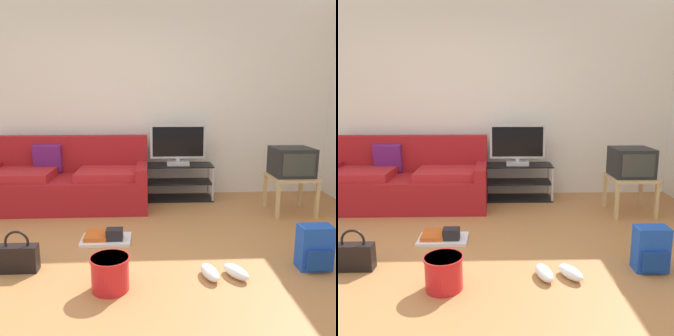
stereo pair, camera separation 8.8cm
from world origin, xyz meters
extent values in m
cube|color=#B27542|center=(0.00, 0.00, -0.01)|extent=(9.00, 9.80, 0.02)
cube|color=silver|center=(0.00, 2.45, 1.35)|extent=(9.00, 0.10, 2.70)
cube|color=maroon|center=(-0.64, 1.81, 0.20)|extent=(2.06, 0.91, 0.39)
cube|color=maroon|center=(-0.64, 2.16, 0.64)|extent=(2.06, 0.20, 0.49)
cube|color=maroon|center=(0.32, 1.81, 0.47)|extent=(0.14, 0.91, 0.16)
cube|color=#AF2026|center=(-1.21, 1.75, 0.44)|extent=(0.82, 0.63, 0.10)
cube|color=#AF2026|center=(-0.08, 1.75, 0.44)|extent=(0.82, 0.63, 0.10)
cube|color=#661E70|center=(-0.93, 2.04, 0.59)|extent=(0.36, 0.17, 0.37)
cube|color=black|center=(0.80, 2.10, 0.48)|extent=(0.95, 0.40, 0.02)
cube|color=black|center=(0.80, 2.10, 0.24)|extent=(0.91, 0.38, 0.02)
cube|color=black|center=(0.80, 2.10, 0.01)|extent=(0.95, 0.40, 0.02)
cylinder|color=#B7B7BC|center=(0.34, 1.92, 0.24)|extent=(0.03, 0.03, 0.49)
cylinder|color=#B7B7BC|center=(1.26, 1.92, 0.24)|extent=(0.03, 0.03, 0.49)
cylinder|color=#B7B7BC|center=(0.34, 2.28, 0.24)|extent=(0.03, 0.03, 0.49)
cylinder|color=#B7B7BC|center=(1.26, 2.28, 0.24)|extent=(0.03, 0.03, 0.49)
cube|color=#B2B2B7|center=(0.80, 2.08, 0.51)|extent=(0.30, 0.22, 0.05)
cube|color=#B2B2B7|center=(0.80, 2.08, 0.56)|extent=(0.05, 0.04, 0.04)
cube|color=#B2B2B7|center=(0.80, 2.08, 0.81)|extent=(0.74, 0.04, 0.46)
cube|color=black|center=(0.80, 2.06, 0.81)|extent=(0.68, 0.01, 0.40)
cube|color=tan|center=(2.13, 1.45, 0.44)|extent=(0.52, 0.52, 0.03)
cube|color=tan|center=(1.89, 1.21, 0.21)|extent=(0.04, 0.04, 0.43)
cube|color=tan|center=(2.36, 1.21, 0.21)|extent=(0.04, 0.04, 0.43)
cube|color=tan|center=(1.89, 1.68, 0.21)|extent=(0.04, 0.04, 0.43)
cube|color=tan|center=(2.36, 1.68, 0.21)|extent=(0.04, 0.04, 0.43)
cube|color=#232326|center=(2.13, 1.47, 0.63)|extent=(0.46, 0.44, 0.34)
cube|color=#333833|center=(2.13, 1.24, 0.63)|extent=(0.38, 0.01, 0.27)
cube|color=blue|center=(1.77, 0.00, 0.19)|extent=(0.27, 0.16, 0.37)
cube|color=navy|center=(1.77, -0.10, 0.12)|extent=(0.20, 0.04, 0.16)
cylinder|color=navy|center=(1.69, 0.10, 0.20)|extent=(0.04, 0.04, 0.30)
cylinder|color=navy|center=(1.84, 0.10, 0.20)|extent=(0.04, 0.04, 0.30)
cube|color=black|center=(-0.66, 0.07, 0.11)|extent=(0.32, 0.12, 0.22)
torus|color=black|center=(-0.66, 0.07, 0.25)|extent=(0.20, 0.02, 0.20)
cylinder|color=red|center=(0.12, -0.25, 0.13)|extent=(0.28, 0.28, 0.25)
cylinder|color=red|center=(0.12, -0.25, 0.24)|extent=(0.29, 0.29, 0.02)
ellipsoid|color=white|center=(0.88, -0.12, 0.04)|extent=(0.17, 0.28, 0.09)
ellipsoid|color=white|center=(1.09, -0.12, 0.04)|extent=(0.23, 0.29, 0.09)
cube|color=silver|center=(-0.02, 0.65, 0.01)|extent=(0.49, 0.32, 0.03)
cube|color=black|center=(0.07, 0.61, 0.08)|extent=(0.16, 0.12, 0.11)
cube|color=#CC561E|center=(-0.12, 0.68, 0.05)|extent=(0.22, 0.28, 0.04)
camera|label=1|loc=(0.42, -2.67, 1.40)|focal=38.07mm
camera|label=2|loc=(0.51, -2.68, 1.40)|focal=38.07mm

